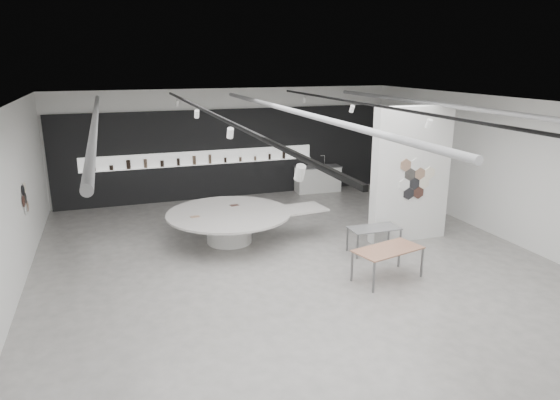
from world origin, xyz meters
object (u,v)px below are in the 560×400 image
object	(u,v)px
display_island	(232,222)
partition_column	(411,175)
sample_table_stone	(374,230)
kitchen_counter	(318,179)
sample_table_wood	(388,251)

from	to	relation	value
display_island	partition_column	bearing A→B (deg)	-22.68
sample_table_stone	kitchen_counter	bearing A→B (deg)	80.09
partition_column	display_island	bearing A→B (deg)	163.78
display_island	sample_table_stone	xyz separation A→B (m)	(3.23, -1.90, 0.05)
partition_column	sample_table_wood	distance (m)	3.04
kitchen_counter	display_island	bearing A→B (deg)	-133.55
sample_table_wood	kitchen_counter	size ratio (longest dim) A/B	0.99
partition_column	display_island	distance (m)	4.92
sample_table_wood	kitchen_counter	bearing A→B (deg)	78.22
display_island	sample_table_wood	world-z (taller)	display_island
partition_column	display_island	xyz separation A→B (m)	(-4.57, 1.33, -1.25)
partition_column	sample_table_stone	world-z (taller)	partition_column
sample_table_wood	partition_column	bearing A→B (deg)	48.47
partition_column	kitchen_counter	xyz separation A→B (m)	(-0.28, 5.51, -1.32)
partition_column	display_island	size ratio (longest dim) A/B	0.80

